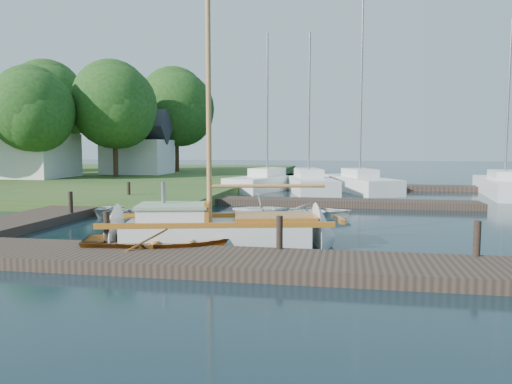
% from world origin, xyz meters
% --- Properties ---
extents(ground, '(160.00, 160.00, 0.00)m').
position_xyz_m(ground, '(0.00, 0.00, 0.00)').
color(ground, black).
rests_on(ground, ground).
extents(near_dock, '(18.00, 2.20, 0.30)m').
position_xyz_m(near_dock, '(0.00, -6.00, 0.15)').
color(near_dock, '#2D231D').
rests_on(near_dock, ground).
extents(left_dock, '(2.20, 18.00, 0.30)m').
position_xyz_m(left_dock, '(-8.00, 2.00, 0.15)').
color(left_dock, '#2D231D').
rests_on(left_dock, ground).
extents(far_dock, '(14.00, 1.60, 0.30)m').
position_xyz_m(far_dock, '(2.00, 6.50, 0.15)').
color(far_dock, '#2D231D').
rests_on(far_dock, ground).
extents(pontoon, '(30.00, 1.60, 0.30)m').
position_xyz_m(pontoon, '(10.00, 16.00, 0.15)').
color(pontoon, '#2D231D').
rests_on(pontoon, ground).
extents(mooring_post_1, '(0.16, 0.16, 0.80)m').
position_xyz_m(mooring_post_1, '(-3.00, -5.00, 0.70)').
color(mooring_post_1, black).
rests_on(mooring_post_1, near_dock).
extents(mooring_post_2, '(0.16, 0.16, 0.80)m').
position_xyz_m(mooring_post_2, '(1.50, -5.00, 0.70)').
color(mooring_post_2, black).
rests_on(mooring_post_2, near_dock).
extents(mooring_post_3, '(0.16, 0.16, 0.80)m').
position_xyz_m(mooring_post_3, '(6.00, -5.00, 0.70)').
color(mooring_post_3, black).
rests_on(mooring_post_3, near_dock).
extents(mooring_post_4, '(0.16, 0.16, 0.80)m').
position_xyz_m(mooring_post_4, '(-7.00, 0.00, 0.70)').
color(mooring_post_4, black).
rests_on(mooring_post_4, left_dock).
extents(mooring_post_5, '(0.16, 0.16, 0.80)m').
position_xyz_m(mooring_post_5, '(-7.00, 5.00, 0.70)').
color(mooring_post_5, black).
rests_on(mooring_post_5, left_dock).
extents(sailboat, '(7.41, 3.54, 9.83)m').
position_xyz_m(sailboat, '(-0.28, -3.56, 0.34)').
color(sailboat, silver).
rests_on(sailboat, ground).
extents(dinghy, '(4.80, 4.01, 0.86)m').
position_xyz_m(dinghy, '(-1.51, -4.70, 0.43)').
color(dinghy, brown).
rests_on(dinghy, ground).
extents(tender_a, '(4.20, 3.47, 0.76)m').
position_xyz_m(tender_a, '(-4.79, 1.56, 0.38)').
color(tender_a, silver).
rests_on(tender_a, ground).
extents(tender_b, '(2.46, 2.23, 1.12)m').
position_xyz_m(tender_b, '(-0.06, 1.40, 0.56)').
color(tender_b, silver).
rests_on(tender_b, ground).
extents(tender_c, '(3.56, 2.79, 0.67)m').
position_xyz_m(tender_c, '(1.71, 2.35, 0.34)').
color(tender_c, silver).
rests_on(tender_c, ground).
extents(marina_boat_0, '(4.53, 7.40, 9.72)m').
position_xyz_m(marina_boat_0, '(-1.90, 14.26, 0.57)').
color(marina_boat_0, silver).
rests_on(marina_boat_0, ground).
extents(marina_boat_1, '(4.12, 8.52, 9.56)m').
position_xyz_m(marina_boat_1, '(0.74, 13.74, 0.56)').
color(marina_boat_1, silver).
rests_on(marina_boat_1, ground).
extents(marina_boat_2, '(4.86, 7.77, 12.15)m').
position_xyz_m(marina_boat_2, '(3.83, 14.24, 0.58)').
color(marina_boat_2, silver).
rests_on(marina_boat_2, ground).
extents(marina_boat_4, '(3.07, 9.06, 9.73)m').
position_xyz_m(marina_boat_4, '(11.85, 13.37, 0.56)').
color(marina_boat_4, silver).
rests_on(marina_boat_4, ground).
extents(house_a, '(6.30, 5.00, 6.29)m').
position_xyz_m(house_a, '(-20.00, 16.00, 2.96)').
color(house_a, silver).
rests_on(house_a, shore).
extents(house_c, '(5.25, 4.00, 5.28)m').
position_xyz_m(house_c, '(-14.00, 22.00, 2.58)').
color(house_c, silver).
rests_on(house_c, shore).
extents(tree_2, '(5.83, 5.75, 7.82)m').
position_xyz_m(tree_2, '(-18.00, 14.05, 5.25)').
color(tree_2, '#332114').
rests_on(tree_2, shore).
extents(tree_3, '(6.41, 6.38, 8.74)m').
position_xyz_m(tree_3, '(-14.00, 18.05, 5.81)').
color(tree_3, '#332114').
rests_on(tree_3, shore).
extents(tree_4, '(7.01, 7.01, 9.66)m').
position_xyz_m(tree_4, '(-22.00, 22.05, 6.37)').
color(tree_4, '#332114').
rests_on(tree_4, shore).
extents(tree_7, '(6.83, 6.83, 9.38)m').
position_xyz_m(tree_7, '(-12.00, 26.05, 6.20)').
color(tree_7, '#332114').
rests_on(tree_7, shore).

